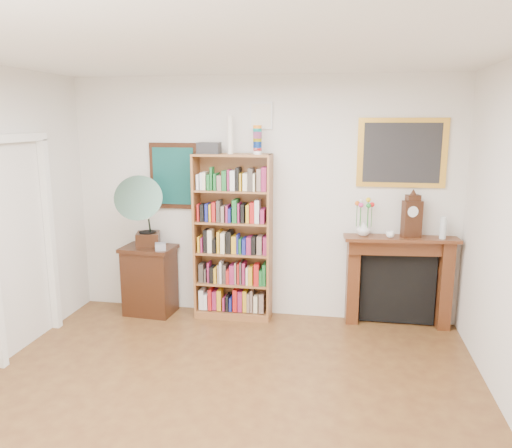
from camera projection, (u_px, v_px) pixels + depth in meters
The scene contains 15 objects.
room at pixel (202, 255), 3.39m from camera, with size 4.51×5.01×2.81m.
door_casing at pixel (21, 227), 4.95m from camera, with size 0.08×1.02×2.17m.
teal_poster at pixel (174, 176), 5.91m from camera, with size 0.58×0.04×0.78m.
small_picture at pixel (261, 115), 5.59m from camera, with size 0.26×0.04×0.30m.
gilt_painting at pixel (402, 153), 5.41m from camera, with size 0.95×0.04×0.75m.
bookshelf at pixel (233, 228), 5.75m from camera, with size 0.89×0.32×2.22m.
side_cabinet at pixel (150, 280), 5.99m from camera, with size 0.61×0.44×0.83m, color black.
fireplace at pixel (398, 274), 5.61m from camera, with size 1.26×0.40×1.04m.
gramophone at pixel (142, 207), 5.71m from camera, with size 0.69×0.78×0.87m.
cd_stack at pixel (160, 247), 5.75m from camera, with size 0.12×0.12×0.08m, color #A8A8B4.
mantel_clock at pixel (412, 217), 5.41m from camera, with size 0.23×0.17×0.47m.
flower_vase at pixel (364, 229), 5.52m from camera, with size 0.15×0.15×0.16m, color silver.
teacup at pixel (390, 234), 5.43m from camera, with size 0.09×0.09×0.07m, color white.
bottle_left at pixel (443, 228), 5.36m from camera, with size 0.07×0.07×0.24m, color silver.
bottle_right at pixel (444, 229), 5.40m from camera, with size 0.06×0.06×0.20m, color silver.
Camera 1 is at (0.93, -3.17, 2.30)m, focal length 35.00 mm.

